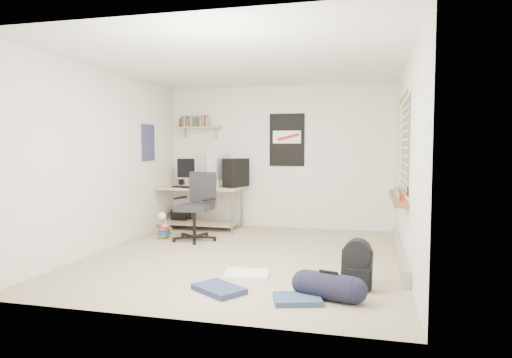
% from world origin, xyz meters
% --- Properties ---
extents(floor, '(4.00, 4.50, 0.01)m').
position_xyz_m(floor, '(0.00, 0.00, -0.01)').
color(floor, gray).
rests_on(floor, ground).
extents(ceiling, '(4.00, 4.50, 0.01)m').
position_xyz_m(ceiling, '(0.00, 0.00, 2.50)').
color(ceiling, white).
rests_on(ceiling, ground).
extents(back_wall, '(4.00, 0.01, 2.50)m').
position_xyz_m(back_wall, '(0.00, 2.25, 1.25)').
color(back_wall, silver).
rests_on(back_wall, ground).
extents(left_wall, '(0.01, 4.50, 2.50)m').
position_xyz_m(left_wall, '(-2.00, 0.00, 1.25)').
color(left_wall, silver).
rests_on(left_wall, ground).
extents(right_wall, '(0.01, 4.50, 2.50)m').
position_xyz_m(right_wall, '(2.00, 0.00, 1.25)').
color(right_wall, silver).
rests_on(right_wall, ground).
extents(desk, '(1.76, 1.11, 0.74)m').
position_xyz_m(desk, '(-1.38, 1.74, 0.36)').
color(desk, tan).
rests_on(desk, floor).
extents(monitor_left, '(0.36, 0.14, 0.39)m').
position_xyz_m(monitor_left, '(-1.60, 1.89, 0.94)').
color(monitor_left, '#A1A0A5').
rests_on(monitor_left, desk).
extents(monitor_right, '(0.41, 0.31, 0.46)m').
position_xyz_m(monitor_right, '(-1.00, 1.84, 0.97)').
color(monitor_right, '#9D9CA1').
rests_on(monitor_right, desk).
extents(pc_tower, '(0.39, 0.51, 0.49)m').
position_xyz_m(pc_tower, '(-0.66, 1.83, 0.99)').
color(pc_tower, black).
rests_on(pc_tower, desk).
extents(keyboard, '(0.41, 0.23, 0.02)m').
position_xyz_m(keyboard, '(-1.50, 1.48, 0.75)').
color(keyboard, black).
rests_on(keyboard, desk).
extents(speaker_left, '(0.09, 0.09, 0.16)m').
position_xyz_m(speaker_left, '(-1.75, 2.00, 0.82)').
color(speaker_left, black).
rests_on(speaker_left, desk).
extents(speaker_right, '(0.08, 0.08, 0.16)m').
position_xyz_m(speaker_right, '(-0.66, 1.81, 0.82)').
color(speaker_right, black).
rests_on(speaker_right, desk).
extents(office_chair, '(0.84, 0.84, 1.05)m').
position_xyz_m(office_chair, '(-1.01, 0.77, 0.49)').
color(office_chair, '#242326').
rests_on(office_chair, floor).
extents(wall_shelf, '(0.80, 0.22, 0.24)m').
position_xyz_m(wall_shelf, '(-1.45, 2.14, 1.78)').
color(wall_shelf, tan).
rests_on(wall_shelf, back_wall).
extents(poster_back_wall, '(0.62, 0.03, 0.92)m').
position_xyz_m(poster_back_wall, '(0.15, 2.23, 1.55)').
color(poster_back_wall, black).
rests_on(poster_back_wall, back_wall).
extents(poster_left_wall, '(0.02, 0.42, 0.60)m').
position_xyz_m(poster_left_wall, '(-1.99, 1.20, 1.50)').
color(poster_left_wall, navy).
rests_on(poster_left_wall, left_wall).
extents(window, '(0.10, 1.50, 1.26)m').
position_xyz_m(window, '(1.95, 0.30, 1.45)').
color(window, brown).
rests_on(window, right_wall).
extents(baseboard_heater, '(0.08, 2.50, 0.18)m').
position_xyz_m(baseboard_heater, '(1.96, 0.30, 0.09)').
color(baseboard_heater, '#B7B2A8').
rests_on(baseboard_heater, floor).
extents(backpack, '(0.32, 0.26, 0.39)m').
position_xyz_m(backpack, '(1.46, -1.05, 0.20)').
color(backpack, black).
rests_on(backpack, floor).
extents(duffel_bag, '(0.31, 0.31, 0.50)m').
position_xyz_m(duffel_bag, '(1.21, -1.45, 0.14)').
color(duffel_bag, black).
rests_on(duffel_bag, floor).
extents(tshirt, '(0.55, 0.49, 0.04)m').
position_xyz_m(tshirt, '(0.27, -0.89, 0.02)').
color(tshirt, silver).
rests_on(tshirt, floor).
extents(jeans_a, '(0.60, 0.55, 0.06)m').
position_xyz_m(jeans_a, '(0.14, -1.49, 0.03)').
color(jeans_a, navy).
rests_on(jeans_a, floor).
extents(jeans_b, '(0.50, 0.43, 0.05)m').
position_xyz_m(jeans_b, '(0.94, -1.59, 0.03)').
color(jeans_b, navy).
rests_on(jeans_b, floor).
extents(book_stack, '(0.44, 0.39, 0.27)m').
position_xyz_m(book_stack, '(-1.51, 0.76, 0.15)').
color(book_stack, brown).
rests_on(book_stack, floor).
extents(desk_lamp, '(0.20, 0.25, 0.21)m').
position_xyz_m(desk_lamp, '(-1.49, 0.74, 0.38)').
color(desk_lamp, white).
rests_on(desk_lamp, book_stack).
extents(subwoofer, '(0.29, 0.29, 0.31)m').
position_xyz_m(subwoofer, '(-1.75, 1.98, 0.14)').
color(subwoofer, black).
rests_on(subwoofer, floor).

